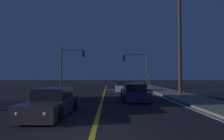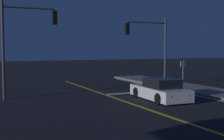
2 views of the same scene
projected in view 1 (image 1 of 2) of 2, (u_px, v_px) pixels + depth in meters
The scene contains 11 objects.
sidewalk_right at pixel (184, 97), 16.75m from camera, with size 3.20×40.98×0.15m, color slate.
lane_line_center at pixel (103, 98), 16.63m from camera, with size 0.20×38.70×0.01m, color gold.
lane_line_edge_right at pixel (164, 98), 16.72m from camera, with size 0.16×38.70×0.01m, color silver.
stop_bar at pixel (125, 90), 26.55m from camera, with size 5.67×0.50×0.01m, color silver.
car_distant_tail_navy at pixel (134, 93), 14.85m from camera, with size 1.94×4.46×1.34m.
car_side_waiting_charcoal at pixel (52, 103), 9.47m from camera, with size 1.98×4.74×1.34m.
car_following_oncoming_white at pixel (123, 87), 23.24m from camera, with size 2.12×4.55×1.34m.
traffic_signal_near_right at pixel (138, 64), 29.00m from camera, with size 3.81×0.28×5.64m.
traffic_signal_far_left at pixel (69, 61), 27.44m from camera, with size 3.49×0.28×6.13m.
utility_pole_right at pixel (180, 37), 18.62m from camera, with size 1.81×0.32×11.22m.
street_sign_corner at pixel (149, 79), 26.15m from camera, with size 0.56×0.12×2.26m.
Camera 1 is at (0.53, -5.32, 1.97)m, focal length 30.09 mm.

